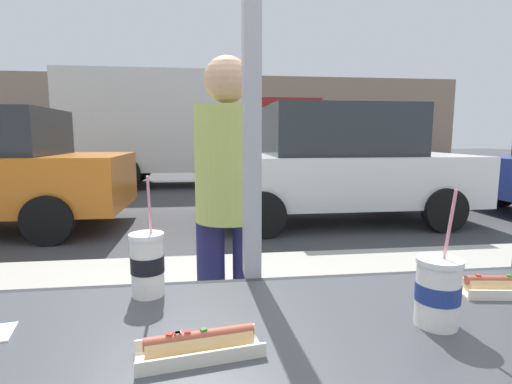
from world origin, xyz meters
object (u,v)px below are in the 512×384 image
(soda_cup_left, at_px, (147,263))
(pedestrian, at_px, (228,202))
(soda_cup_right, at_px, (438,291))
(box_truck, at_px, (188,126))
(hotdog_tray_near, at_px, (504,286))
(hotdog_tray_far, at_px, (200,344))
(parked_car_white, at_px, (336,164))

(soda_cup_left, xyz_separation_m, pedestrian, (0.27, 0.88, 0.01))
(soda_cup_right, distance_m, box_truck, 10.49)
(box_truck, bearing_deg, soda_cup_right, -84.62)
(soda_cup_right, height_order, hotdog_tray_near, soda_cup_right)
(hotdog_tray_near, bearing_deg, hotdog_tray_far, -166.12)
(soda_cup_left, xyz_separation_m, parked_car_white, (2.24, 5.06, -0.12))
(parked_car_white, xyz_separation_m, pedestrian, (-1.97, -4.19, 0.14))
(parked_car_white, relative_size, pedestrian, 2.62)
(hotdog_tray_far, bearing_deg, parked_car_white, 68.68)
(soda_cup_right, bearing_deg, parked_car_white, 73.58)
(box_truck, xyz_separation_m, pedestrian, (0.58, -9.30, -0.58))
(hotdog_tray_near, xyz_separation_m, pedestrian, (-0.69, 0.99, 0.08))
(soda_cup_right, bearing_deg, hotdog_tray_far, -173.76)
(pedestrian, bearing_deg, hotdog_tray_far, -95.99)
(soda_cup_right, bearing_deg, soda_cup_left, 159.00)
(hotdog_tray_near, height_order, box_truck, box_truck)
(soda_cup_left, xyz_separation_m, box_truck, (-0.31, 10.17, 0.59))
(hotdog_tray_far, bearing_deg, hotdog_tray_near, 13.88)
(hotdog_tray_near, distance_m, pedestrian, 1.21)
(hotdog_tray_far, bearing_deg, box_truck, 92.46)
(soda_cup_right, height_order, hotdog_tray_far, soda_cup_right)
(hotdog_tray_near, bearing_deg, soda_cup_right, -153.38)
(soda_cup_right, distance_m, hotdog_tray_near, 0.33)
(hotdog_tray_far, distance_m, parked_car_white, 5.77)
(parked_car_white, relative_size, box_truck, 0.64)
(soda_cup_left, distance_m, soda_cup_right, 0.72)
(parked_car_white, bearing_deg, soda_cup_right, -106.42)
(pedestrian, bearing_deg, parked_car_white, 64.76)
(box_truck, bearing_deg, parked_car_white, -63.49)
(hotdog_tray_far, relative_size, box_truck, 0.04)
(parked_car_white, height_order, pedestrian, parked_car_white)
(soda_cup_left, bearing_deg, pedestrian, 73.06)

